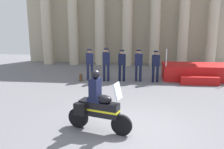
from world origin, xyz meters
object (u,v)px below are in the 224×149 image
briefcase_on_ground (81,77)px  officer_in_row_0 (90,62)px  officer_in_row_3 (139,63)px  officer_in_row_1 (106,62)px  motorcycle_with_rider (97,106)px  officer_in_row_2 (122,63)px  officer_in_row_4 (156,64)px  reviewing_stand (195,73)px

briefcase_on_ground → officer_in_row_0: bearing=18.7°
officer_in_row_3 → officer_in_row_1: bearing=-3.9°
motorcycle_with_rider → briefcase_on_ground: (-1.79, 5.89, -0.61)m
officer_in_row_1 → briefcase_on_ground: bearing=-5.7°
officer_in_row_2 → briefcase_on_ground: size_ratio=4.61×
officer_in_row_4 → motorcycle_with_rider: bearing=62.5°
reviewing_stand → officer_in_row_3: bearing=-168.8°
reviewing_stand → officer_in_row_2: bearing=-170.7°
officer_in_row_2 → officer_in_row_1: bearing=-2.7°
reviewing_stand → officer_in_row_3: reviewing_stand is taller
officer_in_row_4 → officer_in_row_1: bearing=-7.5°
motorcycle_with_rider → reviewing_stand: bearing=74.5°
officer_in_row_2 → officer_in_row_3: officer_in_row_3 is taller
officer_in_row_3 → officer_in_row_2: bearing=-5.0°
reviewing_stand → officer_in_row_1: 4.84m
officer_in_row_2 → motorcycle_with_rider: (-0.39, -6.01, -0.19)m
reviewing_stand → officer_in_row_1: (-4.75, -0.72, 0.63)m
officer_in_row_4 → officer_in_row_3: bearing=-14.5°
officer_in_row_1 → officer_in_row_2: size_ratio=1.05×
officer_in_row_1 → officer_in_row_4: 2.56m
reviewing_stand → briefcase_on_ground: bearing=-172.8°
officer_in_row_2 → motorcycle_with_rider: bearing=78.5°
officer_in_row_2 → briefcase_on_ground: officer_in_row_2 is taller
officer_in_row_1 → briefcase_on_ground: size_ratio=4.86×
officer_in_row_0 → officer_in_row_4: (3.45, -0.10, -0.02)m
officer_in_row_3 → officer_in_row_4: (0.88, -0.10, -0.02)m
officer_in_row_0 → briefcase_on_ground: size_ratio=4.66×
officer_in_row_1 → officer_in_row_4: officer_in_row_1 is taller
officer_in_row_3 → officer_in_row_0: bearing=-7.7°
officer_in_row_0 → motorcycle_with_rider: motorcycle_with_rider is taller
briefcase_on_ground → officer_in_row_2: bearing=3.2°
reviewing_stand → motorcycle_with_rider: motorcycle_with_rider is taller
officer_in_row_2 → briefcase_on_ground: (-2.18, -0.12, -0.80)m
officer_in_row_4 → reviewing_stand: bearing=-169.9°
motorcycle_with_rider → briefcase_on_ground: bearing=124.4°
officer_in_row_3 → briefcase_on_ground: (-3.04, -0.16, -0.81)m
officer_in_row_4 → briefcase_on_ground: size_ratio=4.59×
officer_in_row_0 → officer_in_row_3: size_ratio=1.00×
reviewing_stand → officer_in_row_3: (-3.06, -0.60, 0.59)m
officer_in_row_1 → officer_in_row_2: bearing=177.3°
officer_in_row_0 → officer_in_row_1: 0.90m
officer_in_row_3 → briefcase_on_ground: officer_in_row_3 is taller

